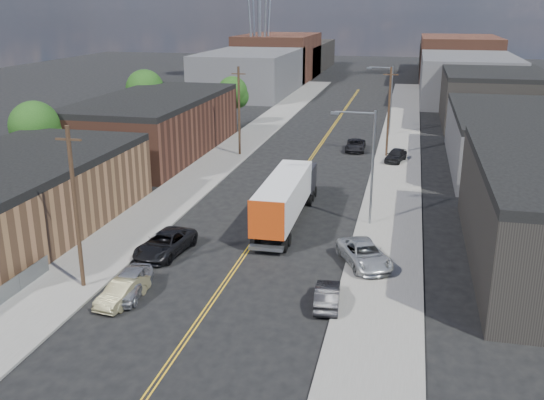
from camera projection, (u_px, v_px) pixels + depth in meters
The scene contains 30 objects.
ground at pixel (329, 133), 81.57m from camera, with size 260.00×260.00×0.00m, color black.
centerline at pixel (310, 159), 67.65m from camera, with size 0.32×120.00×0.01m, color gold.
sidewalk_left at pixel (229, 154), 69.64m from camera, with size 5.00×140.00×0.15m, color slate.
sidewalk_right at pixel (397, 163), 65.62m from camera, with size 5.00×140.00×0.15m, color slate.
warehouse_tan at pixel (16, 195), 45.56m from camera, with size 12.00×22.00×5.60m.
warehouse_brown at pixel (155, 125), 69.53m from camera, with size 12.00×26.00×6.60m.
industrial_right_b at pixel (521, 140), 62.98m from camera, with size 14.00×24.00×6.10m.
industrial_right_c at pixel (493, 97), 86.87m from camera, with size 14.00×22.00×7.60m.
skyline_left_a at pixel (251, 72), 117.05m from camera, with size 16.00×30.00×8.00m, color #3D3D40.
skyline_right_a at pixel (467, 78), 108.57m from camera, with size 16.00×30.00×8.00m, color #3D3D40.
skyline_left_b at pixel (279, 57), 139.94m from camera, with size 16.00×26.00×10.00m, color #4C2A1E.
skyline_right_b at pixel (458, 60), 131.46m from camera, with size 16.00×26.00×10.00m, color #4C2A1E.
skyline_left_c at pixel (295, 57), 158.96m from camera, with size 16.00×40.00×7.00m, color black.
skyline_right_c at pixel (453, 60), 150.48m from camera, with size 16.00×40.00×7.00m, color black.
streetlight_near at pixel (368, 159), 45.85m from camera, with size 3.39×0.25×9.00m.
streetlight_far at pixel (388, 95), 78.32m from camera, with size 3.39×0.25×9.00m.
utility_pole_left_near at pixel (76, 208), 35.34m from camera, with size 1.60×0.26×10.00m.
utility_pole_left_far at pixel (239, 111), 67.81m from camera, with size 1.60×0.26×10.00m.
utility_pole_right at pixel (389, 112), 67.12m from camera, with size 1.60×0.26×10.00m.
tree_left_near at pixel (36, 130), 57.22m from camera, with size 4.85×4.76×7.91m.
tree_left_mid at pixel (146, 91), 80.32m from camera, with size 5.10×5.04×8.37m.
tree_left_far at pixel (233, 94), 84.98m from camera, with size 4.35×4.20×6.97m.
semi_truck at pixel (288, 194), 47.77m from camera, with size 2.63×14.85×3.88m.
car_left_a at pixel (130, 283), 35.75m from camera, with size 1.81×4.51×1.54m, color #A9AAAE.
car_left_b at pixel (122, 292), 34.89m from camera, with size 1.39×3.99×1.32m, color #807954.
car_left_c at pixel (165, 244), 41.64m from camera, with size 2.56×5.55×1.54m, color black.
car_right_oncoming at pixel (327, 295), 34.51m from camera, with size 1.37×3.92×1.29m, color black.
car_right_lot_a at pixel (364, 254), 39.59m from camera, with size 2.45×5.30×1.47m, color #B7BABD.
car_right_lot_c at pixel (396, 155), 65.88m from camera, with size 1.65×4.11×1.40m, color black.
car_ahead_truck at pixel (355, 145), 71.32m from camera, with size 2.20×4.78×1.33m, color black.
Camera 1 is at (10.46, -20.10, 16.42)m, focal length 40.00 mm.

